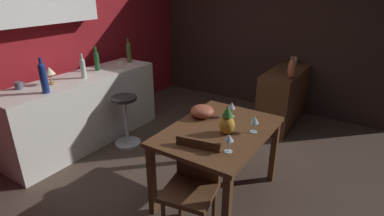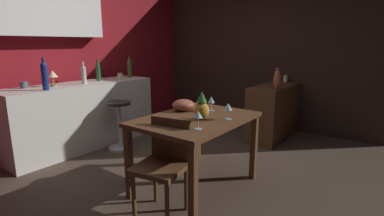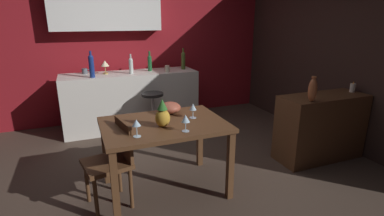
# 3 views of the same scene
# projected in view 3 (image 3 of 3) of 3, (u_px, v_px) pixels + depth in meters

# --- Properties ---
(ground_plane) EXTENTS (9.00, 9.00, 0.00)m
(ground_plane) POSITION_uv_depth(u_px,v_px,m) (163.00, 168.00, 3.48)
(ground_plane) COLOR #47382D
(wall_kitchen_back) EXTENTS (5.20, 0.33, 2.60)m
(wall_kitchen_back) POSITION_uv_depth(u_px,v_px,m) (122.00, 37.00, 4.89)
(wall_kitchen_back) COLOR maroon
(wall_kitchen_back) RESTS_ON ground_plane
(wall_side_right) EXTENTS (0.10, 4.40, 2.60)m
(wall_side_right) POSITION_uv_depth(u_px,v_px,m) (322.00, 48.00, 4.27)
(wall_side_right) COLOR #33231E
(wall_side_right) RESTS_ON ground_plane
(dining_table) EXTENTS (1.19, 0.85, 0.74)m
(dining_table) POSITION_uv_depth(u_px,v_px,m) (164.00, 132.00, 2.87)
(dining_table) COLOR #56351E
(dining_table) RESTS_ON ground_plane
(kitchen_counter) EXTENTS (2.10, 0.60, 0.90)m
(kitchen_counter) POSITION_uv_depth(u_px,v_px,m) (132.00, 100.00, 4.72)
(kitchen_counter) COLOR silver
(kitchen_counter) RESTS_ON ground_plane
(sideboard_cabinet) EXTENTS (1.10, 0.44, 0.82)m
(sideboard_cabinet) POSITION_uv_depth(u_px,v_px,m) (320.00, 127.00, 3.66)
(sideboard_cabinet) COLOR #56351E
(sideboard_cabinet) RESTS_ON ground_plane
(chair_near_window) EXTENTS (0.47, 0.47, 0.82)m
(chair_near_window) POSITION_uv_depth(u_px,v_px,m) (113.00, 159.00, 2.71)
(chair_near_window) COLOR #56351E
(chair_near_window) RESTS_ON ground_plane
(bar_stool) EXTENTS (0.34, 0.34, 0.67)m
(bar_stool) POSITION_uv_depth(u_px,v_px,m) (153.00, 113.00, 4.37)
(bar_stool) COLOR #262323
(bar_stool) RESTS_ON ground_plane
(wine_glass_left) EXTENTS (0.08, 0.08, 0.16)m
(wine_glass_left) POSITION_uv_depth(u_px,v_px,m) (186.00, 119.00, 2.59)
(wine_glass_left) COLOR silver
(wine_glass_left) RESTS_ON dining_table
(wine_glass_right) EXTENTS (0.08, 0.08, 0.16)m
(wine_glass_right) POSITION_uv_depth(u_px,v_px,m) (136.00, 124.00, 2.47)
(wine_glass_right) COLOR silver
(wine_glass_right) RESTS_ON dining_table
(wine_glass_center) EXTENTS (0.07, 0.07, 0.15)m
(wine_glass_center) POSITION_uv_depth(u_px,v_px,m) (193.00, 107.00, 2.95)
(wine_glass_center) COLOR silver
(wine_glass_center) RESTS_ON dining_table
(pineapple_centerpiece) EXTENTS (0.14, 0.14, 0.27)m
(pineapple_centerpiece) POSITION_uv_depth(u_px,v_px,m) (163.00, 115.00, 2.71)
(pineapple_centerpiece) COLOR gold
(pineapple_centerpiece) RESTS_ON dining_table
(fruit_bowl) EXTENTS (0.23, 0.23, 0.12)m
(fruit_bowl) POSITION_uv_depth(u_px,v_px,m) (170.00, 108.00, 3.12)
(fruit_bowl) COLOR #9E4C38
(fruit_bowl) RESTS_ON dining_table
(wine_bottle_olive) EXTENTS (0.07, 0.07, 0.35)m
(wine_bottle_olive) POSITION_uv_depth(u_px,v_px,m) (183.00, 60.00, 4.87)
(wine_bottle_olive) COLOR #475623
(wine_bottle_olive) RESTS_ON kitchen_counter
(wine_bottle_cobalt) EXTENTS (0.07, 0.07, 0.38)m
(wine_bottle_cobalt) POSITION_uv_depth(u_px,v_px,m) (91.00, 65.00, 4.16)
(wine_bottle_cobalt) COLOR navy
(wine_bottle_cobalt) RESTS_ON kitchen_counter
(wine_bottle_clear) EXTENTS (0.06, 0.06, 0.30)m
(wine_bottle_clear) POSITION_uv_depth(u_px,v_px,m) (131.00, 65.00, 4.48)
(wine_bottle_clear) COLOR silver
(wine_bottle_clear) RESTS_ON kitchen_counter
(wine_bottle_green) EXTENTS (0.07, 0.07, 0.32)m
(wine_bottle_green) POSITION_uv_depth(u_px,v_px,m) (150.00, 62.00, 4.72)
(wine_bottle_green) COLOR #1E592D
(wine_bottle_green) RESTS_ON kitchen_counter
(cup_cream) EXTENTS (0.11, 0.07, 0.10)m
(cup_cream) POSITION_uv_depth(u_px,v_px,m) (167.00, 69.00, 4.64)
(cup_cream) COLOR beige
(cup_cream) RESTS_ON kitchen_counter
(cup_slate) EXTENTS (0.12, 0.08, 0.08)m
(cup_slate) POSITION_uv_depth(u_px,v_px,m) (85.00, 71.00, 4.50)
(cup_slate) COLOR #515660
(cup_slate) RESTS_ON kitchen_counter
(counter_lamp) EXTENTS (0.13, 0.13, 0.21)m
(counter_lamp) POSITION_uv_depth(u_px,v_px,m) (105.00, 64.00, 4.44)
(counter_lamp) COLOR #A58447
(counter_lamp) RESTS_ON kitchen_counter
(pillar_candle_tall) EXTENTS (0.07, 0.07, 0.13)m
(pillar_candle_tall) POSITION_uv_depth(u_px,v_px,m) (353.00, 88.00, 3.70)
(pillar_candle_tall) COLOR white
(pillar_candle_tall) RESTS_ON sideboard_cabinet
(vase_copper) EXTENTS (0.10, 0.10, 0.29)m
(vase_copper) POSITION_uv_depth(u_px,v_px,m) (313.00, 90.00, 3.23)
(vase_copper) COLOR #B26038
(vase_copper) RESTS_ON sideboard_cabinet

